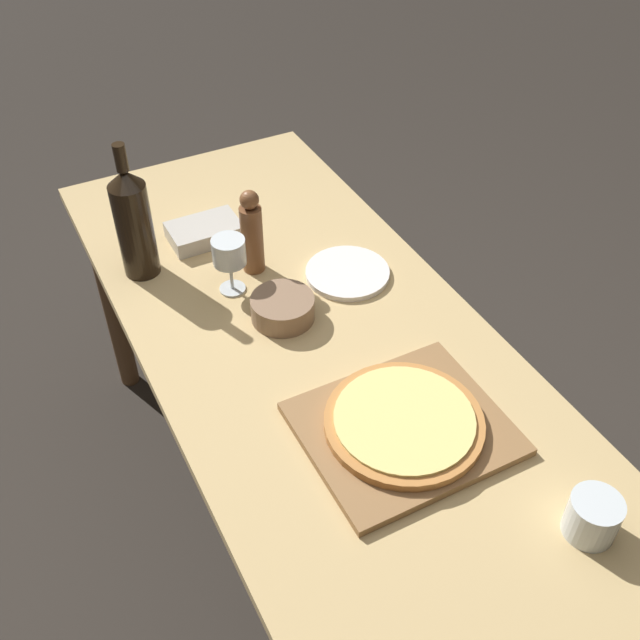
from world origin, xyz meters
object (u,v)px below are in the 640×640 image
(pepper_mill, at_px, (252,233))
(wine_bottle, at_px, (133,222))
(wine_glass, at_px, (229,254))
(small_bowl, at_px, (283,308))
(pizza, at_px, (404,422))

(pepper_mill, bearing_deg, wine_bottle, 154.50)
(wine_glass, xyz_separation_m, small_bowl, (0.06, -0.14, -0.08))
(wine_bottle, distance_m, wine_glass, 0.24)
(small_bowl, bearing_deg, wine_glass, 113.78)
(wine_bottle, height_order, pepper_mill, wine_bottle)
(pizza, bearing_deg, pepper_mill, 94.75)
(wine_glass, bearing_deg, wine_bottle, 134.91)
(pizza, relative_size, pepper_mill, 1.40)
(small_bowl, bearing_deg, pepper_mill, 85.79)
(pizza, distance_m, wine_glass, 0.57)
(pepper_mill, xyz_separation_m, wine_glass, (-0.08, -0.05, 0.00))
(pepper_mill, xyz_separation_m, small_bowl, (-0.01, -0.19, -0.08))
(pepper_mill, height_order, small_bowl, pepper_mill)
(wine_bottle, bearing_deg, small_bowl, -53.55)
(wine_bottle, xyz_separation_m, small_bowl, (0.23, -0.31, -0.11))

